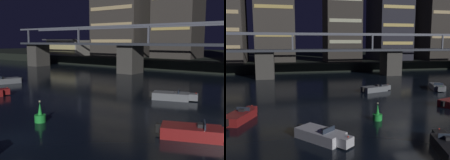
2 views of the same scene
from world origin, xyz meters
TOP-DOWN VIEW (x-y plane):
  - ground_plane at (0.00, 0.00)m, footprint 400.00×400.00m
  - river_bridge at (-0.00, 36.26)m, footprint 89.98×6.40m
  - tower_west_low at (-26.61, 52.53)m, footprint 13.85×11.69m
  - waterfront_pavilion at (-43.31, 48.18)m, footprint 12.40×7.40m
  - speedboat_near_left at (-22.04, 13.57)m, footprint 3.01×5.11m
  - speedboat_near_center at (9.42, 7.13)m, footprint 5.11×3.02m
  - speedboat_far_center at (3.31, 17.61)m, footprint 5.15×2.89m
  - channel_buoy at (-1.82, 3.53)m, footprint 0.90×0.90m

SIDE VIEW (x-z plane):
  - ground_plane at x=0.00m, z-range 0.00..0.00m
  - speedboat_near_left at x=-22.04m, z-range -0.17..0.99m
  - speedboat_near_center at x=9.42m, z-range -0.17..0.99m
  - speedboat_far_center at x=3.31m, z-range -0.17..0.99m
  - channel_buoy at x=-1.82m, z-range -0.40..1.36m
  - river_bridge at x=0.00m, z-range -0.44..8.94m
  - waterfront_pavilion at x=-43.31m, z-range 2.09..6.79m
  - tower_west_low at x=-26.61m, z-range 2.05..23.30m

